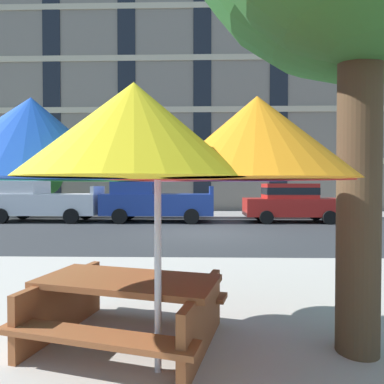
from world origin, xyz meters
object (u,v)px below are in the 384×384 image
(pickup_white, at_px, (41,200))
(picnic_table, at_px, (128,306))
(street_tree_left, at_px, (42,174))
(patio_umbrella, at_px, (158,149))
(pickup_blue, at_px, (153,200))
(sedan_red, at_px, (291,202))

(pickup_white, distance_m, picnic_table, 13.93)
(street_tree_left, bearing_deg, picnic_table, -61.69)
(patio_umbrella, distance_m, picnic_table, 1.67)
(pickup_blue, bearing_deg, sedan_red, -0.00)
(pickup_blue, height_order, street_tree_left, street_tree_left)
(sedan_red, xyz_separation_m, street_tree_left, (-12.95, 2.69, 1.39))
(street_tree_left, bearing_deg, patio_umbrella, -61.43)
(pickup_white, relative_size, pickup_blue, 1.00)
(sedan_red, bearing_deg, street_tree_left, 168.26)
(patio_umbrella, bearing_deg, street_tree_left, 118.57)
(pickup_white, distance_m, sedan_red, 11.72)
(sedan_red, distance_m, street_tree_left, 13.30)
(sedan_red, height_order, patio_umbrella, patio_umbrella)
(patio_umbrella, bearing_deg, picnic_table, 125.13)
(pickup_blue, relative_size, picnic_table, 2.41)
(pickup_white, xyz_separation_m, pickup_blue, (5.31, 0.00, 0.00))
(street_tree_left, height_order, picnic_table, street_tree_left)
(pickup_blue, xyz_separation_m, patio_umbrella, (1.83, -12.70, 1.00))
(street_tree_left, distance_m, patio_umbrella, 17.53)
(pickup_white, xyz_separation_m, picnic_table, (6.77, -12.17, -0.54))
(sedan_red, distance_m, patio_umbrella, 13.54)
(street_tree_left, relative_size, picnic_table, 1.68)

